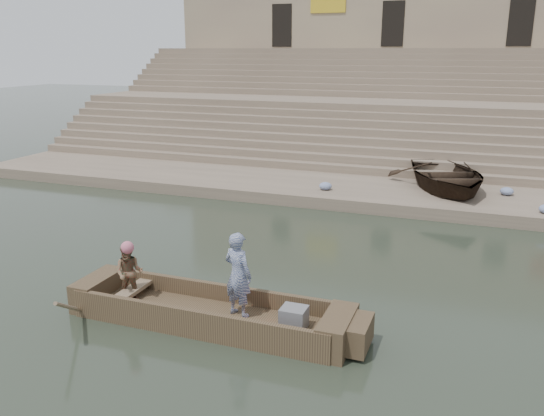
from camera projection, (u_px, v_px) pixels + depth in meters
The scene contains 13 objects.
ground at pixel (301, 282), 12.81m from camera, with size 120.00×120.00×0.00m, color #242E22.
lower_landing at pixel (369, 193), 19.97m from camera, with size 32.00×4.00×0.40m, color gray.
mid_landing at pixel (401, 132), 26.40m from camera, with size 32.00×3.00×2.80m, color gray.
upper_landing at pixel (420, 95), 32.39m from camera, with size 32.00×3.00×5.20m, color gray.
ghat_steps at pixel (407, 119), 27.82m from camera, with size 32.00×11.00×5.20m.
building_wall at pixel (430, 42), 35.17m from camera, with size 32.00×5.07×11.20m.
main_rowboat at pixel (209, 318), 10.88m from camera, with size 5.00×1.30×0.22m, color brown.
rowboat_trim at pixel (218, 310), 10.75m from camera, with size 6.04×2.63×1.86m.
standing_man at pixel (238, 274), 10.54m from camera, with size 0.61×0.40×1.66m, color navy.
rowing_man at pixel (129, 273), 11.24m from camera, with size 0.58×0.45×1.19m, color #277649.
television at pixel (293, 318), 10.22m from camera, with size 0.46×0.42×0.40m.
beached_rowboat at pixel (446, 175), 19.56m from camera, with size 3.40×4.77×0.99m, color #2D2116.
cloth_bundles at pixel (455, 195), 18.42m from camera, with size 7.42×2.37×0.26m.
Camera 1 is at (3.55, -11.34, 5.12)m, focal length 37.10 mm.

